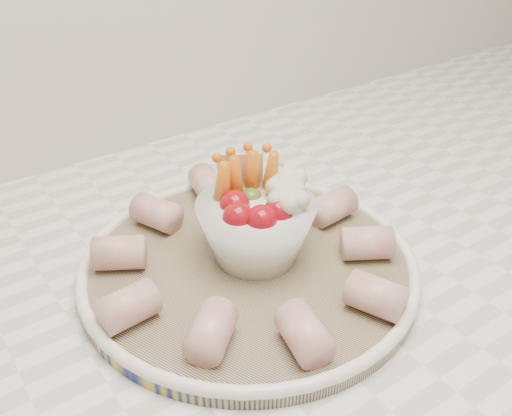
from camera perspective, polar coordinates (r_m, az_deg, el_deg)
serving_platter at (r=0.59m, az=-0.74°, el=-5.66°), size 0.44×0.44×0.02m
veggie_bowl at (r=0.57m, az=0.15°, el=-1.31°), size 0.12×0.12×0.11m
cured_meat_rolls at (r=0.57m, az=-0.83°, el=-4.01°), size 0.31×0.32×0.03m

